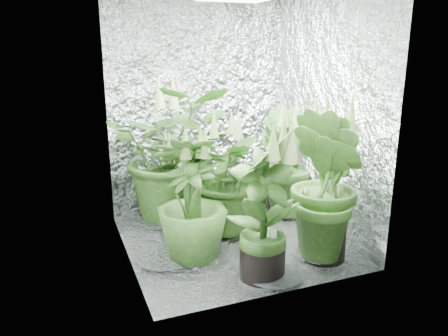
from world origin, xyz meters
TOP-DOWN VIEW (x-y plane):
  - ground at (0.00, 0.00)m, footprint 1.60×1.60m
  - walls at (0.00, 0.00)m, footprint 1.62×1.62m
  - plant_a at (-0.29, 0.64)m, footprint 1.24×1.24m
  - plant_b at (-0.30, 0.42)m, footprint 0.56×0.56m
  - plant_c at (0.64, 0.37)m, footprint 0.63×0.63m
  - plant_d at (-0.37, -0.17)m, footprint 0.65×0.65m
  - plant_e at (0.01, 0.17)m, footprint 0.91×0.91m
  - plant_f at (-0.02, -0.58)m, footprint 0.72×0.72m
  - plant_g at (0.51, -0.49)m, footprint 0.67×0.67m
  - circulation_fan at (0.60, 0.62)m, footprint 0.14×0.31m
  - plant_label at (0.04, -0.61)m, footprint 0.05×0.02m

SIDE VIEW (x-z plane):
  - ground at x=0.00m, z-range 0.00..0.00m
  - circulation_fan at x=0.60m, z-range -0.03..0.33m
  - plant_label at x=0.04m, z-range 0.26..0.34m
  - plant_b at x=-0.30m, z-range -0.04..0.80m
  - plant_d at x=-0.37m, z-range -0.03..0.94m
  - plant_c at x=0.64m, z-range -0.04..1.00m
  - plant_f at x=-0.02m, z-range -0.05..1.02m
  - plant_e at x=0.01m, z-range -0.02..1.00m
  - plant_g at x=0.51m, z-range -0.04..1.13m
  - plant_a at x=-0.29m, z-range -0.03..1.23m
  - walls at x=0.00m, z-range 0.00..2.00m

